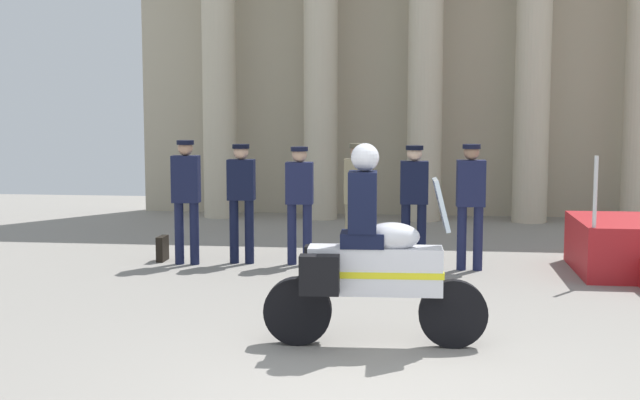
{
  "coord_description": "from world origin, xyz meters",
  "views": [
    {
      "loc": [
        0.33,
        -6.39,
        2.25
      ],
      "look_at": [
        -0.85,
        3.4,
        1.15
      ],
      "focal_mm": 48.13,
      "sensor_mm": 36.0,
      "label": 1
    }
  ],
  "objects_px": {
    "officer_in_row_2": "(299,195)",
    "officer_in_row_5": "(471,196)",
    "officer_in_row_1": "(241,193)",
    "officer_in_row_4": "(414,196)",
    "motorcycle_with_rider": "(368,262)",
    "officer_in_row_3": "(358,194)",
    "officer_in_row_0": "(186,192)",
    "briefcase_on_ground": "(162,249)"
  },
  "relations": [
    {
      "from": "officer_in_row_1",
      "to": "briefcase_on_ground",
      "type": "relative_size",
      "value": 4.71
    },
    {
      "from": "briefcase_on_ground",
      "to": "officer_in_row_0",
      "type": "bearing_deg",
      "value": -26.64
    },
    {
      "from": "officer_in_row_4",
      "to": "briefcase_on_ground",
      "type": "height_order",
      "value": "officer_in_row_4"
    },
    {
      "from": "officer_in_row_4",
      "to": "briefcase_on_ground",
      "type": "xyz_separation_m",
      "value": [
        -3.61,
        0.04,
        -0.82
      ]
    },
    {
      "from": "motorcycle_with_rider",
      "to": "officer_in_row_3",
      "type": "bearing_deg",
      "value": 93.23
    },
    {
      "from": "motorcycle_with_rider",
      "to": "officer_in_row_1",
      "type": "bearing_deg",
      "value": 114.75
    },
    {
      "from": "officer_in_row_4",
      "to": "officer_in_row_5",
      "type": "distance_m",
      "value": 0.78
    },
    {
      "from": "officer_in_row_0",
      "to": "motorcycle_with_rider",
      "type": "distance_m",
      "value": 4.74
    },
    {
      "from": "officer_in_row_1",
      "to": "officer_in_row_4",
      "type": "relative_size",
      "value": 1.0
    },
    {
      "from": "officer_in_row_5",
      "to": "motorcycle_with_rider",
      "type": "distance_m",
      "value": 4.03
    },
    {
      "from": "officer_in_row_0",
      "to": "motorcycle_with_rider",
      "type": "xyz_separation_m",
      "value": [
        2.8,
        -3.82,
        -0.24
      ]
    },
    {
      "from": "officer_in_row_1",
      "to": "officer_in_row_3",
      "type": "distance_m",
      "value": 1.65
    },
    {
      "from": "motorcycle_with_rider",
      "to": "briefcase_on_ground",
      "type": "relative_size",
      "value": 5.81
    },
    {
      "from": "officer_in_row_0",
      "to": "officer_in_row_1",
      "type": "height_order",
      "value": "officer_in_row_0"
    },
    {
      "from": "officer_in_row_4",
      "to": "motorcycle_with_rider",
      "type": "relative_size",
      "value": 0.81
    },
    {
      "from": "officer_in_row_2",
      "to": "motorcycle_with_rider",
      "type": "height_order",
      "value": "motorcycle_with_rider"
    },
    {
      "from": "officer_in_row_1",
      "to": "motorcycle_with_rider",
      "type": "bearing_deg",
      "value": 114.3
    },
    {
      "from": "officer_in_row_3",
      "to": "motorcycle_with_rider",
      "type": "distance_m",
      "value": 3.96
    },
    {
      "from": "officer_in_row_3",
      "to": "officer_in_row_5",
      "type": "relative_size",
      "value": 1.0
    },
    {
      "from": "officer_in_row_2",
      "to": "officer_in_row_4",
      "type": "distance_m",
      "value": 1.6
    },
    {
      "from": "officer_in_row_4",
      "to": "briefcase_on_ground",
      "type": "relative_size",
      "value": 4.7
    },
    {
      "from": "officer_in_row_0",
      "to": "motorcycle_with_rider",
      "type": "relative_size",
      "value": 0.84
    },
    {
      "from": "officer_in_row_4",
      "to": "officer_in_row_1",
      "type": "bearing_deg",
      "value": -2.59
    },
    {
      "from": "officer_in_row_3",
      "to": "officer_in_row_4",
      "type": "xyz_separation_m",
      "value": [
        0.77,
        0.06,
        -0.01
      ]
    },
    {
      "from": "briefcase_on_ground",
      "to": "officer_in_row_2",
      "type": "bearing_deg",
      "value": -1.48
    },
    {
      "from": "officer_in_row_3",
      "to": "officer_in_row_5",
      "type": "height_order",
      "value": "officer_in_row_5"
    },
    {
      "from": "officer_in_row_5",
      "to": "officer_in_row_1",
      "type": "bearing_deg",
      "value": -5.15
    },
    {
      "from": "officer_in_row_0",
      "to": "officer_in_row_4",
      "type": "height_order",
      "value": "officer_in_row_0"
    },
    {
      "from": "officer_in_row_2",
      "to": "motorcycle_with_rider",
      "type": "distance_m",
      "value": 4.16
    },
    {
      "from": "officer_in_row_5",
      "to": "briefcase_on_ground",
      "type": "height_order",
      "value": "officer_in_row_5"
    },
    {
      "from": "officer_in_row_2",
      "to": "officer_in_row_3",
      "type": "relative_size",
      "value": 0.97
    },
    {
      "from": "officer_in_row_1",
      "to": "officer_in_row_5",
      "type": "relative_size",
      "value": 0.99
    },
    {
      "from": "officer_in_row_1",
      "to": "officer_in_row_2",
      "type": "bearing_deg",
      "value": 177.03
    },
    {
      "from": "officer_in_row_0",
      "to": "briefcase_on_ground",
      "type": "relative_size",
      "value": 4.87
    },
    {
      "from": "officer_in_row_2",
      "to": "briefcase_on_ground",
      "type": "bearing_deg",
      "value": -4.38
    },
    {
      "from": "officer_in_row_3",
      "to": "officer_in_row_5",
      "type": "xyz_separation_m",
      "value": [
        1.54,
        -0.08,
        0.0
      ]
    },
    {
      "from": "officer_in_row_2",
      "to": "officer_in_row_5",
      "type": "xyz_separation_m",
      "value": [
        2.36,
        -0.12,
        0.03
      ]
    },
    {
      "from": "officer_in_row_2",
      "to": "officer_in_row_5",
      "type": "relative_size",
      "value": 0.97
    },
    {
      "from": "officer_in_row_3",
      "to": "briefcase_on_ground",
      "type": "bearing_deg",
      "value": -4.82
    },
    {
      "from": "officer_in_row_3",
      "to": "briefcase_on_ground",
      "type": "height_order",
      "value": "officer_in_row_3"
    },
    {
      "from": "officer_in_row_0",
      "to": "officer_in_row_1",
      "type": "relative_size",
      "value": 1.03
    },
    {
      "from": "officer_in_row_0",
      "to": "officer_in_row_4",
      "type": "relative_size",
      "value": 1.04
    }
  ]
}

